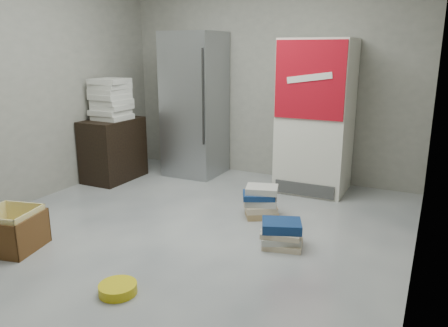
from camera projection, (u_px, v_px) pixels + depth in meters
name	position (u px, v px, depth m)	size (l,w,h in m)	color
ground	(165.00, 244.00, 3.88)	(5.00, 5.00, 0.00)	#B8B8B3
room_shell	(157.00, 34.00, 3.42)	(4.04, 5.04, 2.82)	gray
steel_fridge	(195.00, 105.00, 5.87)	(0.70, 0.72, 1.90)	#93959A
coke_cooler	(316.00, 117.00, 5.17)	(0.80, 0.73, 1.80)	silver
wood_shelf	(113.00, 149.00, 5.73)	(0.50, 0.80, 0.80)	black
supply_box_stack	(111.00, 99.00, 5.56)	(0.44, 0.44, 0.52)	silver
phonebook_stack_main	(261.00, 202.00, 4.48)	(0.43, 0.38, 0.32)	#A68556
phonebook_stack_side	(281.00, 234.00, 3.81)	(0.42, 0.38, 0.23)	beige
cardboard_box	(12.00, 233.00, 3.76)	(0.53, 0.53, 0.36)	yellow
bucket_lid	(118.00, 289.00, 3.09)	(0.27, 0.27, 0.07)	gold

